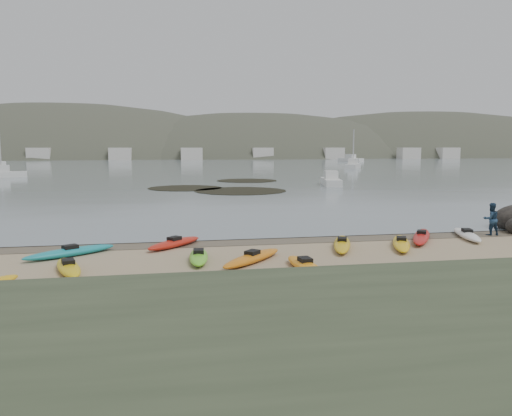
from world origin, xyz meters
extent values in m
plane|color=tan|center=(0.00, 0.00, 0.00)|extent=(600.00, 600.00, 0.00)
plane|color=brown|center=(0.00, -0.30, 0.00)|extent=(60.00, 60.00, 0.00)
plane|color=slate|center=(0.00, 300.00, 0.01)|extent=(1200.00, 1200.00, 0.00)
cube|color=#475138|center=(0.00, -17.50, 1.00)|extent=(60.00, 8.00, 2.00)
ellipsoid|color=teal|center=(-7.97, -2.22, 0.17)|extent=(3.53, 2.70, 0.34)
ellipsoid|color=white|center=(9.99, -1.51, 0.17)|extent=(1.68, 3.64, 0.34)
ellipsoid|color=orange|center=(0.65, -6.11, 0.17)|extent=(1.01, 3.00, 0.34)
ellipsoid|color=red|center=(-3.83, -1.11, 0.17)|extent=(2.70, 2.82, 0.34)
ellipsoid|color=red|center=(7.61, -1.56, 0.17)|extent=(2.88, 4.03, 0.34)
ellipsoid|color=#6AD129|center=(-2.97, -4.00, 0.17)|extent=(0.93, 3.01, 0.34)
ellipsoid|color=gold|center=(-7.56, -4.91, 0.17)|extent=(1.56, 3.08, 0.34)
ellipsoid|color=gold|center=(3.31, -2.62, 0.17)|extent=(2.01, 3.87, 0.34)
ellipsoid|color=yellow|center=(5.90, -2.95, 0.17)|extent=(2.15, 3.72, 0.34)
ellipsoid|color=orange|center=(-0.98, -4.58, 0.17)|extent=(3.04, 3.23, 0.34)
imported|color=navy|center=(11.63, -0.97, 0.81)|extent=(0.82, 0.66, 1.61)
cylinder|color=black|center=(-2.09, 29.74, 0.03)|extent=(7.75, 7.75, 0.04)
cylinder|color=black|center=(3.11, 25.42, 0.03)|extent=(9.03, 9.03, 0.04)
cylinder|color=black|center=(6.13, 39.85, 0.03)|extent=(7.68, 7.68, 0.04)
cube|color=silver|center=(-26.85, 52.90, 0.46)|extent=(6.83, 3.32, 0.92)
cube|color=silver|center=(14.22, 30.75, 0.44)|extent=(2.98, 6.46, 0.87)
cube|color=silver|center=(32.86, 71.77, 0.53)|extent=(5.59, 7.61, 1.06)
cube|color=silver|center=(49.35, 115.86, 0.57)|extent=(5.69, 8.35, 1.15)
ellipsoid|color=#384235|center=(-45.00, 195.00, -18.00)|extent=(220.00, 120.00, 80.00)
ellipsoid|color=#384235|center=(35.00, 190.00, -15.30)|extent=(200.00, 110.00, 68.00)
ellipsoid|color=#384235|center=(120.00, 200.00, -17.10)|extent=(230.00, 130.00, 76.00)
cube|color=beige|center=(-42.00, 145.00, 2.00)|extent=(7.00, 5.00, 4.00)
cube|color=beige|center=(-18.00, 145.00, 2.00)|extent=(7.00, 5.00, 4.00)
cube|color=beige|center=(6.00, 145.00, 2.00)|extent=(7.00, 5.00, 4.00)
cube|color=beige|center=(30.00, 145.00, 2.00)|extent=(7.00, 5.00, 4.00)
cube|color=beige|center=(54.00, 145.00, 2.00)|extent=(7.00, 5.00, 4.00)
cube|color=beige|center=(78.00, 145.00, 2.00)|extent=(7.00, 5.00, 4.00)
cube|color=beige|center=(102.00, 145.00, 2.00)|extent=(7.00, 5.00, 4.00)
camera|label=1|loc=(-4.19, -22.82, 4.36)|focal=35.00mm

